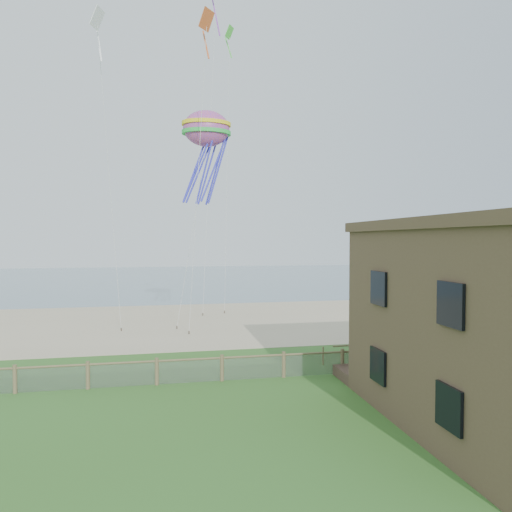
# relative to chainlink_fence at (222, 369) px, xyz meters

# --- Properties ---
(ground) EXTENTS (160.00, 160.00, 0.00)m
(ground) POSITION_rel_chainlink_fence_xyz_m (0.00, -6.00, -0.55)
(ground) COLOR #376221
(ground) RESTS_ON ground
(sand_beach) EXTENTS (72.00, 20.00, 0.02)m
(sand_beach) POSITION_rel_chainlink_fence_xyz_m (0.00, 16.00, -0.55)
(sand_beach) COLOR tan
(sand_beach) RESTS_ON ground
(ocean) EXTENTS (160.00, 68.00, 0.02)m
(ocean) POSITION_rel_chainlink_fence_xyz_m (0.00, 60.00, -0.55)
(ocean) COLOR slate
(ocean) RESTS_ON ground
(chainlink_fence) EXTENTS (36.20, 0.20, 1.25)m
(chainlink_fence) POSITION_rel_chainlink_fence_xyz_m (0.00, 0.00, 0.00)
(chainlink_fence) COLOR brown
(chainlink_fence) RESTS_ON ground
(motel_deck) EXTENTS (15.00, 2.00, 0.50)m
(motel_deck) POSITION_rel_chainlink_fence_xyz_m (13.00, -1.00, -0.30)
(motel_deck) COLOR #51392E
(motel_deck) RESTS_ON ground
(picnic_table) EXTENTS (1.80, 1.51, 0.67)m
(picnic_table) POSITION_rel_chainlink_fence_xyz_m (7.97, -2.27, -0.22)
(picnic_table) COLOR #51392E
(picnic_table) RESTS_ON ground
(octopus_kite) EXTENTS (3.72, 2.93, 6.90)m
(octopus_kite) POSITION_rel_chainlink_fence_xyz_m (0.20, 10.15, 11.90)
(octopus_kite) COLOR orange
(kite_white) EXTENTS (2.14, 1.79, 2.86)m
(kite_white) POSITION_rel_chainlink_fence_xyz_m (-6.67, 9.11, 19.14)
(kite_white) COLOR white
(kite_purple) EXTENTS (2.08, 2.46, 3.54)m
(kite_purple) POSITION_rel_chainlink_fence_xyz_m (1.38, 14.76, 24.51)
(kite_purple) COLOR purple
(kite_red) EXTENTS (2.12, 2.07, 2.74)m
(kite_red) POSITION_rel_chainlink_fence_xyz_m (-0.04, 7.06, 18.74)
(kite_red) COLOR #CD5624
(kite_green) EXTENTS (1.82, 1.65, 2.23)m
(kite_green) POSITION_rel_chainlink_fence_xyz_m (2.54, 15.69, 22.19)
(kite_green) COLOR green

